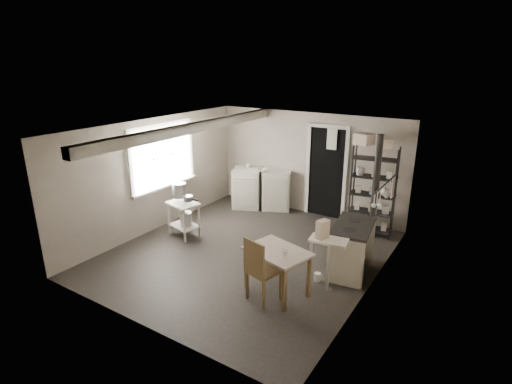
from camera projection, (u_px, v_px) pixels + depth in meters
The scene contains 31 objects.
floor at pixel (247, 253), 7.34m from camera, with size 5.00×5.00×0.00m, color black.
ceiling at pixel (246, 128), 6.61m from camera, with size 5.00×5.00×0.00m, color silver.
wall_back at pixel (308, 164), 8.98m from camera, with size 4.50×0.02×2.30m, color #A79C8E.
wall_front at pixel (136, 248), 4.98m from camera, with size 4.50×0.02×2.30m, color #A79C8E.
wall_left at pixel (155, 175), 8.12m from camera, with size 0.02×5.00×2.30m, color #A79C8E.
wall_right at pixel (375, 220), 5.83m from camera, with size 0.02×5.00×2.30m, color #A79C8E.
window at pixel (162, 156), 8.16m from camera, with size 0.12×1.76×1.28m, color silver, non-canonical shape.
doorway at pixel (326, 173), 8.77m from camera, with size 0.96×0.10×2.08m, color silver, non-canonical shape.
ceiling_beam at pixel (192, 128), 7.26m from camera, with size 0.18×5.00×0.18m, color silver, non-canonical shape.
wallpaper_panel at pixel (374, 220), 5.84m from camera, with size 0.01×5.00×2.30m, color beige, non-canonical shape.
utensil_rail at pixel (385, 183), 6.22m from camera, with size 0.06×1.20×0.44m, color #BCBCBE, non-canonical shape.
prep_table at pixel (184, 217), 7.94m from camera, with size 0.62×0.44×0.71m, color silver, non-canonical shape.
stockpot at pixel (179, 190), 7.84m from camera, with size 0.27×0.27×0.29m, color #BCBCBE.
saucepan at pixel (188, 198), 7.66m from camera, with size 0.18×0.18×0.10m, color #BCBCBE.
bucket at pixel (186, 219), 7.91m from camera, with size 0.24×0.24×0.26m, color #BCBCBE.
base_cabinets at pixel (262, 189), 9.47m from camera, with size 1.43×0.61×0.94m, color beige, non-canonical shape.
mixing_bowl at pixel (263, 170), 9.20m from camera, with size 0.28×0.28×0.07m, color white.
counter_cup at pixel (248, 167), 9.46m from camera, with size 0.11×0.11×0.09m, color white.
shelf_rack at pixel (373, 189), 7.86m from camera, with size 0.86×0.33×1.82m, color black, non-canonical shape.
shelf_jar at pixel (362, 166), 7.91m from camera, with size 0.09×0.09×0.20m, color white.
storage_box_a at pixel (364, 135), 7.68m from camera, with size 0.32×0.28×0.22m, color beige.
storage_box_b at pixel (386, 138), 7.41m from camera, with size 0.26×0.24×0.17m, color beige.
stove at pixel (352, 247), 6.59m from camera, with size 0.59×1.07×0.84m, color beige, non-canonical shape.
stovepipe at pixel (377, 176), 6.45m from camera, with size 0.11×0.11×1.42m, color black, non-canonical shape.
side_ledge at pixel (327, 265), 6.03m from camera, with size 0.56×0.30×0.87m, color silver, non-canonical shape.
oats_box at pixel (323, 229), 5.87m from camera, with size 0.11×0.19×0.29m, color beige.
work_table at pixel (277, 270), 5.99m from camera, with size 0.93×0.65×0.71m, color #C0B2A4, non-canonical shape.
table_cup at pixel (285, 250), 5.69m from camera, with size 0.10×0.10×0.10m, color white.
chair at pixel (264, 270), 5.79m from camera, with size 0.41×0.43×1.00m, color brown, non-canonical shape.
flour_sack at pixel (354, 218), 8.33m from camera, with size 0.38×0.32×0.46m, color silver.
floor_crock at pixel (317, 277), 6.40m from camera, with size 0.11×0.11×0.14m, color white.
Camera 1 is at (3.68, -5.49, 3.39)m, focal length 28.00 mm.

